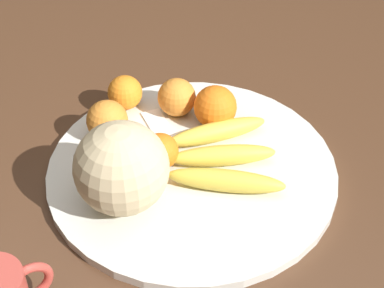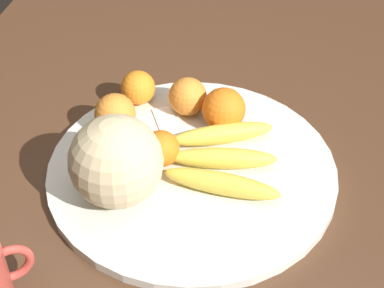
{
  "view_description": "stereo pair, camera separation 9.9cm",
  "coord_description": "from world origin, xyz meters",
  "px_view_note": "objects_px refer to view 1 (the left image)",
  "views": [
    {
      "loc": [
        0.81,
        0.11,
        1.47
      ],
      "look_at": [
        0.07,
        0.04,
        0.82
      ],
      "focal_mm": 60.0,
      "sensor_mm": 36.0,
      "label": 1
    },
    {
      "loc": [
        0.79,
        0.21,
        1.47
      ],
      "look_at": [
        0.07,
        0.04,
        0.82
      ],
      "focal_mm": 60.0,
      "sensor_mm": 36.0,
      "label": 2
    }
  ],
  "objects_px": {
    "fruit_bowl": "(192,171)",
    "orange_top_small": "(129,143)",
    "orange_back_left": "(160,151)",
    "orange_front_right": "(177,97)",
    "melon": "(121,168)",
    "banana_bunch": "(220,157)",
    "orange_mid_center": "(125,93)",
    "orange_back_right": "(215,107)",
    "orange_front_left": "(107,121)",
    "produce_tag": "(159,125)",
    "kitchen_table": "(171,181)"
  },
  "relations": [
    {
      "from": "fruit_bowl",
      "to": "orange_top_small",
      "type": "height_order",
      "value": "orange_top_small"
    },
    {
      "from": "orange_back_left",
      "to": "orange_front_right",
      "type": "bearing_deg",
      "value": 175.07
    },
    {
      "from": "melon",
      "to": "fruit_bowl",
      "type": "bearing_deg",
      "value": 131.54
    },
    {
      "from": "orange_back_left",
      "to": "banana_bunch",
      "type": "bearing_deg",
      "value": 94.89
    },
    {
      "from": "melon",
      "to": "orange_front_right",
      "type": "relative_size",
      "value": 2.1
    },
    {
      "from": "banana_bunch",
      "to": "orange_mid_center",
      "type": "relative_size",
      "value": 3.26
    },
    {
      "from": "orange_front_right",
      "to": "orange_back_right",
      "type": "distance_m",
      "value": 0.07
    },
    {
      "from": "banana_bunch",
      "to": "orange_front_right",
      "type": "height_order",
      "value": "orange_front_right"
    },
    {
      "from": "orange_front_left",
      "to": "orange_front_right",
      "type": "xyz_separation_m",
      "value": [
        -0.07,
        0.11,
        -0.0
      ]
    },
    {
      "from": "orange_top_small",
      "to": "produce_tag",
      "type": "distance_m",
      "value": 0.09
    },
    {
      "from": "orange_back_left",
      "to": "fruit_bowl",
      "type": "bearing_deg",
      "value": 88.73
    },
    {
      "from": "banana_bunch",
      "to": "produce_tag",
      "type": "distance_m",
      "value": 0.14
    },
    {
      "from": "orange_front_left",
      "to": "orange_back_right",
      "type": "distance_m",
      "value": 0.18
    },
    {
      "from": "melon",
      "to": "orange_mid_center",
      "type": "xyz_separation_m",
      "value": [
        -0.23,
        -0.04,
        -0.04
      ]
    },
    {
      "from": "orange_top_small",
      "to": "orange_back_left",
      "type": "bearing_deg",
      "value": 74.78
    },
    {
      "from": "orange_mid_center",
      "to": "produce_tag",
      "type": "relative_size",
      "value": 0.67
    },
    {
      "from": "banana_bunch",
      "to": "orange_mid_center",
      "type": "bearing_deg",
      "value": 131.12
    },
    {
      "from": "kitchen_table",
      "to": "orange_top_small",
      "type": "bearing_deg",
      "value": -46.22
    },
    {
      "from": "melon",
      "to": "orange_mid_center",
      "type": "distance_m",
      "value": 0.24
    },
    {
      "from": "banana_bunch",
      "to": "orange_front_left",
      "type": "relative_size",
      "value": 2.87
    },
    {
      "from": "orange_top_small",
      "to": "orange_mid_center",
      "type": "bearing_deg",
      "value": -167.5
    },
    {
      "from": "melon",
      "to": "orange_front_right",
      "type": "height_order",
      "value": "melon"
    },
    {
      "from": "fruit_bowl",
      "to": "orange_front_left",
      "type": "distance_m",
      "value": 0.16
    },
    {
      "from": "kitchen_table",
      "to": "orange_back_right",
      "type": "relative_size",
      "value": 22.55
    },
    {
      "from": "orange_front_right",
      "to": "orange_mid_center",
      "type": "xyz_separation_m",
      "value": [
        -0.01,
        -0.09,
        -0.0
      ]
    },
    {
      "from": "orange_back_right",
      "to": "produce_tag",
      "type": "height_order",
      "value": "orange_back_right"
    },
    {
      "from": "fruit_bowl",
      "to": "orange_top_small",
      "type": "relative_size",
      "value": 7.74
    },
    {
      "from": "melon",
      "to": "orange_top_small",
      "type": "height_order",
      "value": "melon"
    },
    {
      "from": "kitchen_table",
      "to": "orange_front_left",
      "type": "bearing_deg",
      "value": -86.17
    },
    {
      "from": "fruit_bowl",
      "to": "orange_front_left",
      "type": "bearing_deg",
      "value": -113.29
    },
    {
      "from": "melon",
      "to": "orange_front_left",
      "type": "height_order",
      "value": "melon"
    },
    {
      "from": "banana_bunch",
      "to": "orange_front_right",
      "type": "relative_size",
      "value": 2.98
    },
    {
      "from": "fruit_bowl",
      "to": "orange_top_small",
      "type": "bearing_deg",
      "value": -98.42
    },
    {
      "from": "orange_front_right",
      "to": "orange_back_left",
      "type": "distance_m",
      "value": 0.14
    },
    {
      "from": "fruit_bowl",
      "to": "orange_back_right",
      "type": "relative_size",
      "value": 6.28
    },
    {
      "from": "orange_front_left",
      "to": "orange_top_small",
      "type": "height_order",
      "value": "orange_front_left"
    },
    {
      "from": "melon",
      "to": "orange_mid_center",
      "type": "height_order",
      "value": "melon"
    },
    {
      "from": "orange_front_right",
      "to": "orange_back_right",
      "type": "height_order",
      "value": "orange_back_right"
    },
    {
      "from": "melon",
      "to": "orange_front_left",
      "type": "relative_size",
      "value": 2.02
    },
    {
      "from": "banana_bunch",
      "to": "orange_back_left",
      "type": "height_order",
      "value": "orange_back_left"
    },
    {
      "from": "orange_front_left",
      "to": "orange_top_small",
      "type": "xyz_separation_m",
      "value": [
        0.05,
        0.04,
        -0.0
      ]
    },
    {
      "from": "orange_mid_center",
      "to": "orange_back_right",
      "type": "relative_size",
      "value": 0.83
    },
    {
      "from": "fruit_bowl",
      "to": "orange_front_left",
      "type": "xyz_separation_m",
      "value": [
        -0.06,
        -0.15,
        0.04
      ]
    },
    {
      "from": "banana_bunch",
      "to": "orange_top_small",
      "type": "height_order",
      "value": "orange_top_small"
    },
    {
      "from": "kitchen_table",
      "to": "orange_top_small",
      "type": "relative_size",
      "value": 27.78
    },
    {
      "from": "kitchen_table",
      "to": "orange_back_left",
      "type": "bearing_deg",
      "value": -4.85
    },
    {
      "from": "orange_top_small",
      "to": "fruit_bowl",
      "type": "bearing_deg",
      "value": 81.58
    },
    {
      "from": "orange_front_left",
      "to": "fruit_bowl",
      "type": "bearing_deg",
      "value": 66.71
    },
    {
      "from": "orange_front_left",
      "to": "orange_front_right",
      "type": "bearing_deg",
      "value": 124.95
    },
    {
      "from": "fruit_bowl",
      "to": "orange_back_left",
      "type": "height_order",
      "value": "orange_back_left"
    }
  ]
}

